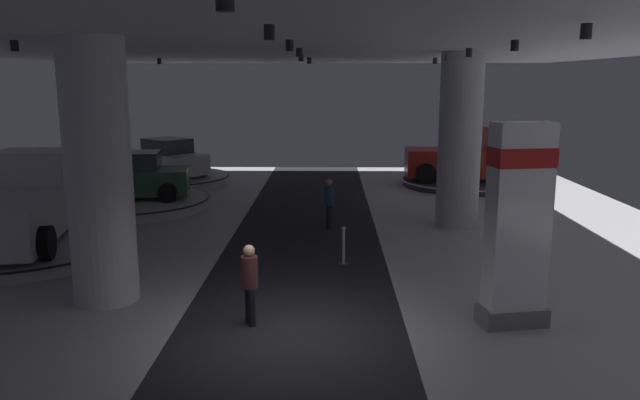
{
  "coord_description": "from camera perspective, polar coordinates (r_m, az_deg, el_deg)",
  "views": [
    {
      "loc": [
        0.74,
        -10.63,
        4.65
      ],
      "look_at": [
        0.47,
        5.79,
        1.4
      ],
      "focal_mm": 34.21,
      "sensor_mm": 36.0,
      "label": 1
    }
  ],
  "objects": [
    {
      "name": "ground",
      "position": [
        11.63,
        -2.85,
        -12.5
      ],
      "size": [
        24.0,
        44.0,
        0.06
      ],
      "color": "#B2B2B7"
    },
    {
      "name": "visitor_walking_near",
      "position": [
        11.78,
        -6.6,
        -7.41
      ],
      "size": [
        0.32,
        0.32,
        1.59
      ],
      "color": "black",
      "rests_on": "ground"
    },
    {
      "name": "ceiling_with_spotlights",
      "position": [
        10.69,
        -3.16,
        16.02
      ],
      "size": [
        24.0,
        44.0,
        0.39
      ],
      "color": "silver"
    },
    {
      "name": "pickup_truck_deep_right",
      "position": [
        27.94,
        14.17,
        3.77
      ],
      "size": [
        5.4,
        2.86,
        2.3
      ],
      "color": "maroon",
      "rests_on": "display_platform_deep_right"
    },
    {
      "name": "display_platform_deep_left",
      "position": [
        28.84,
        -14.12,
        1.95
      ],
      "size": [
        5.66,
        5.66,
        0.34
      ],
      "color": "#B7B7BC",
      "rests_on": "ground"
    },
    {
      "name": "pickup_truck_mid_left",
      "position": [
        18.49,
        -26.15,
        -0.48
      ],
      "size": [
        3.38,
        5.58,
        2.3
      ],
      "color": "silver",
      "rests_on": "display_platform_mid_left"
    },
    {
      "name": "display_platform_deep_right",
      "position": [
        28.04,
        13.42,
        1.65
      ],
      "size": [
        5.68,
        5.68,
        0.27
      ],
      "color": "#333338",
      "rests_on": "ground"
    },
    {
      "name": "display_car_deep_left",
      "position": [
        28.69,
        -14.17,
        3.75
      ],
      "size": [
        4.34,
        4.13,
        1.71
      ],
      "color": "silver",
      "rests_on": "display_platform_deep_left"
    },
    {
      "name": "visitor_walking_far",
      "position": [
        19.24,
        0.85,
        -0.02
      ],
      "size": [
        0.32,
        0.32,
        1.59
      ],
      "color": "black",
      "rests_on": "ground"
    },
    {
      "name": "brand_sign_pylon",
      "position": [
        12.0,
        18.01,
        -2.02
      ],
      "size": [
        1.36,
        0.86,
        3.9
      ],
      "color": "slate",
      "rests_on": "ground"
    },
    {
      "name": "column_left",
      "position": [
        13.41,
        -19.97,
        2.38
      ],
      "size": [
        1.35,
        1.35,
        5.5
      ],
      "color": "silver",
      "rests_on": "ground"
    },
    {
      "name": "display_platform_mid_left",
      "position": [
        18.42,
        -26.15,
        -3.99
      ],
      "size": [
        5.68,
        5.68,
        0.34
      ],
      "color": "#B7B7BC",
      "rests_on": "ground"
    },
    {
      "name": "display_platform_far_left",
      "position": [
        23.51,
        -17.25,
        -0.22
      ],
      "size": [
        5.71,
        5.71,
        0.37
      ],
      "color": "#B7B7BC",
      "rests_on": "ground"
    },
    {
      "name": "column_right",
      "position": [
        19.99,
        12.93,
        5.46
      ],
      "size": [
        1.35,
        1.35,
        5.5
      ],
      "color": "#ADADB2",
      "rests_on": "ground"
    },
    {
      "name": "stanchion_a",
      "position": [
        15.54,
        2.22,
        -4.79
      ],
      "size": [
        0.28,
        0.28,
        1.01
      ],
      "color": "#333338",
      "rests_on": "ground"
    },
    {
      "name": "display_car_far_left",
      "position": [
        23.35,
        -17.31,
        2.02
      ],
      "size": [
        4.43,
        2.75,
        1.71
      ],
      "color": "#2D5638",
      "rests_on": "display_platform_far_left"
    }
  ]
}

